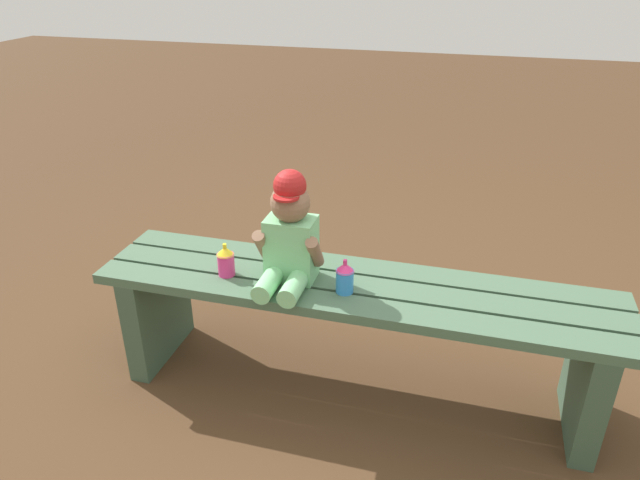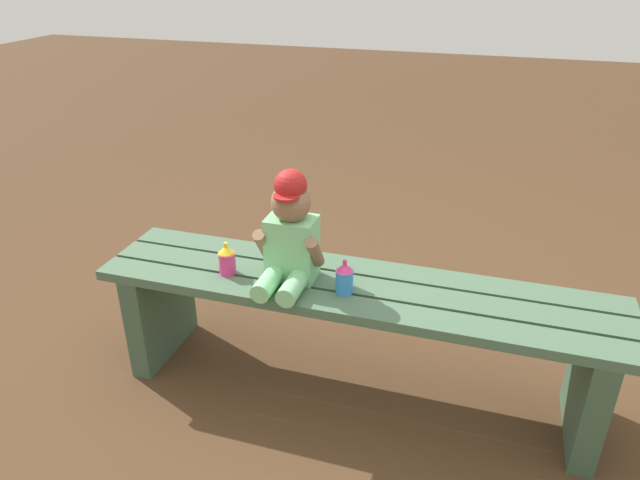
{
  "view_description": "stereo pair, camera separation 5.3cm",
  "coord_description": "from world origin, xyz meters",
  "px_view_note": "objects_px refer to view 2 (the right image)",
  "views": [
    {
      "loc": [
        0.35,
        -1.71,
        1.52
      ],
      "look_at": [
        -0.11,
        -0.05,
        0.65
      ],
      "focal_mm": 32.62,
      "sensor_mm": 36.0,
      "label": 1
    },
    {
      "loc": [
        0.4,
        -1.7,
        1.52
      ],
      "look_at": [
        -0.11,
        -0.05,
        0.65
      ],
      "focal_mm": 32.62,
      "sensor_mm": 36.0,
      "label": 2
    }
  ],
  "objects_px": {
    "sippy_cup_left": "(227,259)",
    "sippy_cup_right": "(345,277)",
    "child_figure": "(290,234)",
    "park_bench": "(354,317)"
  },
  "relations": [
    {
      "from": "sippy_cup_left",
      "to": "sippy_cup_right",
      "type": "xyz_separation_m",
      "value": [
        0.43,
        0.0,
        0.0
      ]
    },
    {
      "from": "child_figure",
      "to": "sippy_cup_left",
      "type": "distance_m",
      "value": 0.26
    },
    {
      "from": "sippy_cup_left",
      "to": "park_bench",
      "type": "bearing_deg",
      "value": 7.8
    },
    {
      "from": "child_figure",
      "to": "park_bench",
      "type": "bearing_deg",
      "value": 8.55
    },
    {
      "from": "park_bench",
      "to": "child_figure",
      "type": "bearing_deg",
      "value": -171.45
    },
    {
      "from": "child_figure",
      "to": "sippy_cup_left",
      "type": "xyz_separation_m",
      "value": [
        -0.23,
        -0.03,
        -0.12
      ]
    },
    {
      "from": "park_bench",
      "to": "sippy_cup_left",
      "type": "relative_size",
      "value": 14.91
    },
    {
      "from": "child_figure",
      "to": "sippy_cup_left",
      "type": "relative_size",
      "value": 3.26
    },
    {
      "from": "park_bench",
      "to": "sippy_cup_right",
      "type": "relative_size",
      "value": 14.91
    },
    {
      "from": "child_figure",
      "to": "sippy_cup_right",
      "type": "xyz_separation_m",
      "value": [
        0.2,
        -0.03,
        -0.12
      ]
    }
  ]
}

